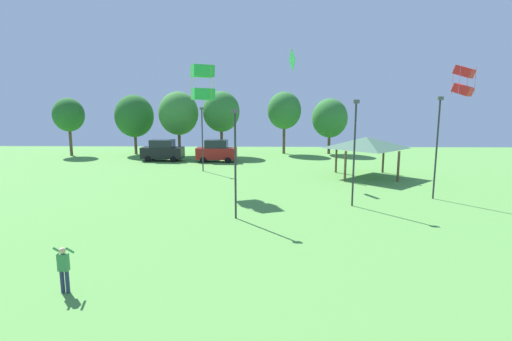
{
  "coord_description": "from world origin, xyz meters",
  "views": [
    {
      "loc": [
        -1.0,
        0.03,
        6.61
      ],
      "look_at": [
        -1.35,
        14.72,
        4.1
      ],
      "focal_mm": 28.0,
      "sensor_mm": 36.0,
      "label": 1
    }
  ],
  "objects_px": {
    "parked_car_leftmost": "(163,150)",
    "treeline_tree_1": "(134,116)",
    "treeline_tree_3": "(221,112)",
    "treeline_tree_0": "(69,115)",
    "treeline_tree_5": "(330,118)",
    "kite_flying_4": "(203,83)",
    "treeline_tree_2": "(179,113)",
    "kite_flying_3": "(292,60)",
    "light_post_0": "(354,147)",
    "light_post_3": "(437,143)",
    "kite_flying_2": "(464,81)",
    "parked_car_second_from_left": "(217,151)",
    "person_standing_mid_field": "(64,267)",
    "treeline_tree_4": "(284,111)",
    "light_post_2": "(202,135)",
    "light_post_1": "(235,158)",
    "park_pavilion": "(366,143)"
  },
  "relations": [
    {
      "from": "parked_car_leftmost",
      "to": "treeline_tree_1",
      "type": "height_order",
      "value": "treeline_tree_1"
    },
    {
      "from": "treeline_tree_3",
      "to": "treeline_tree_0",
      "type": "bearing_deg",
      "value": -179.01
    },
    {
      "from": "parked_car_leftmost",
      "to": "treeline_tree_5",
      "type": "height_order",
      "value": "treeline_tree_5"
    },
    {
      "from": "kite_flying_4",
      "to": "treeline_tree_1",
      "type": "xyz_separation_m",
      "value": [
        -12.03,
        20.6,
        -3.17
      ]
    },
    {
      "from": "treeline_tree_2",
      "to": "treeline_tree_5",
      "type": "distance_m",
      "value": 19.2
    },
    {
      "from": "kite_flying_3",
      "to": "light_post_0",
      "type": "xyz_separation_m",
      "value": [
        3.42,
        -9.18,
        -6.33
      ]
    },
    {
      "from": "light_post_0",
      "to": "light_post_3",
      "type": "xyz_separation_m",
      "value": [
        6.04,
        2.08,
        0.11
      ]
    },
    {
      "from": "treeline_tree_2",
      "to": "kite_flying_2",
      "type": "bearing_deg",
      "value": -53.53
    },
    {
      "from": "kite_flying_3",
      "to": "parked_car_second_from_left",
      "type": "distance_m",
      "value": 15.43
    },
    {
      "from": "kite_flying_3",
      "to": "parked_car_leftmost",
      "type": "bearing_deg",
      "value": 142.78
    },
    {
      "from": "parked_car_leftmost",
      "to": "person_standing_mid_field",
      "type": "bearing_deg",
      "value": -78.68
    },
    {
      "from": "person_standing_mid_field",
      "to": "treeline_tree_2",
      "type": "height_order",
      "value": "treeline_tree_2"
    },
    {
      "from": "person_standing_mid_field",
      "to": "light_post_3",
      "type": "distance_m",
      "value": 23.75
    },
    {
      "from": "parked_car_second_from_left",
      "to": "treeline_tree_5",
      "type": "height_order",
      "value": "treeline_tree_5"
    },
    {
      "from": "kite_flying_4",
      "to": "treeline_tree_1",
      "type": "distance_m",
      "value": 24.07
    },
    {
      "from": "treeline_tree_1",
      "to": "parked_car_leftmost",
      "type": "bearing_deg",
      "value": -49.52
    },
    {
      "from": "treeline_tree_1",
      "to": "treeline_tree_4",
      "type": "bearing_deg",
      "value": 3.38
    },
    {
      "from": "kite_flying_4",
      "to": "light_post_2",
      "type": "bearing_deg",
      "value": 99.84
    },
    {
      "from": "kite_flying_2",
      "to": "treeline_tree_3",
      "type": "xyz_separation_m",
      "value": [
        -15.7,
        28.42,
        -2.24
      ]
    },
    {
      "from": "light_post_1",
      "to": "light_post_3",
      "type": "relative_size",
      "value": 0.89
    },
    {
      "from": "light_post_3",
      "to": "treeline_tree_0",
      "type": "xyz_separation_m",
      "value": [
        -36.14,
        22.09,
        1.16
      ]
    },
    {
      "from": "treeline_tree_4",
      "to": "treeline_tree_5",
      "type": "bearing_deg",
      "value": -1.44
    },
    {
      "from": "kite_flying_3",
      "to": "kite_flying_4",
      "type": "relative_size",
      "value": 0.72
    },
    {
      "from": "kite_flying_2",
      "to": "park_pavilion",
      "type": "relative_size",
      "value": 0.28
    },
    {
      "from": "treeline_tree_2",
      "to": "parked_car_second_from_left",
      "type": "bearing_deg",
      "value": -45.24
    },
    {
      "from": "person_standing_mid_field",
      "to": "kite_flying_4",
      "type": "relative_size",
      "value": 0.67
    },
    {
      "from": "treeline_tree_0",
      "to": "treeline_tree_2",
      "type": "xyz_separation_m",
      "value": [
        13.66,
        0.36,
        0.19
      ]
    },
    {
      "from": "person_standing_mid_field",
      "to": "kite_flying_2",
      "type": "xyz_separation_m",
      "value": [
        17.25,
        8.33,
        6.75
      ]
    },
    {
      "from": "light_post_1",
      "to": "treeline_tree_1",
      "type": "relative_size",
      "value": 0.83
    },
    {
      "from": "light_post_0",
      "to": "treeline_tree_3",
      "type": "relative_size",
      "value": 0.85
    },
    {
      "from": "kite_flying_3",
      "to": "parked_car_leftmost",
      "type": "xyz_separation_m",
      "value": [
        -13.97,
        10.61,
        -8.93
      ]
    },
    {
      "from": "kite_flying_2",
      "to": "parked_car_leftmost",
      "type": "distance_m",
      "value": 32.99
    },
    {
      "from": "light_post_1",
      "to": "treeline_tree_1",
      "type": "height_order",
      "value": "treeline_tree_1"
    },
    {
      "from": "light_post_1",
      "to": "treeline_tree_4",
      "type": "height_order",
      "value": "treeline_tree_4"
    },
    {
      "from": "treeline_tree_2",
      "to": "light_post_1",
      "type": "bearing_deg",
      "value": -71.68
    },
    {
      "from": "light_post_2",
      "to": "treeline_tree_5",
      "type": "distance_m",
      "value": 19.82
    },
    {
      "from": "light_post_2",
      "to": "treeline_tree_5",
      "type": "height_order",
      "value": "treeline_tree_5"
    },
    {
      "from": "kite_flying_3",
      "to": "kite_flying_4",
      "type": "distance_m",
      "value": 8.33
    },
    {
      "from": "kite_flying_4",
      "to": "treeline_tree_3",
      "type": "height_order",
      "value": "kite_flying_4"
    },
    {
      "from": "light_post_0",
      "to": "treeline_tree_0",
      "type": "height_order",
      "value": "treeline_tree_0"
    },
    {
      "from": "park_pavilion",
      "to": "treeline_tree_1",
      "type": "bearing_deg",
      "value": 149.22
    },
    {
      "from": "park_pavilion",
      "to": "treeline_tree_5",
      "type": "height_order",
      "value": "treeline_tree_5"
    },
    {
      "from": "treeline_tree_3",
      "to": "treeline_tree_4",
      "type": "bearing_deg",
      "value": 15.91
    },
    {
      "from": "light_post_3",
      "to": "treeline_tree_3",
      "type": "distance_m",
      "value": 28.27
    },
    {
      "from": "light_post_1",
      "to": "treeline_tree_3",
      "type": "distance_m",
      "value": 27.82
    },
    {
      "from": "kite_flying_4",
      "to": "treeline_tree_3",
      "type": "bearing_deg",
      "value": 92.31
    },
    {
      "from": "treeline_tree_4",
      "to": "light_post_0",
      "type": "bearing_deg",
      "value": -83.15
    },
    {
      "from": "park_pavilion",
      "to": "light_post_0",
      "type": "height_order",
      "value": "light_post_0"
    },
    {
      "from": "parked_car_leftmost",
      "to": "parked_car_second_from_left",
      "type": "xyz_separation_m",
      "value": [
        6.27,
        -0.63,
        0.02
      ]
    },
    {
      "from": "kite_flying_2",
      "to": "light_post_2",
      "type": "xyz_separation_m",
      "value": [
        -16.29,
        16.88,
        -4.24
      ]
    }
  ]
}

